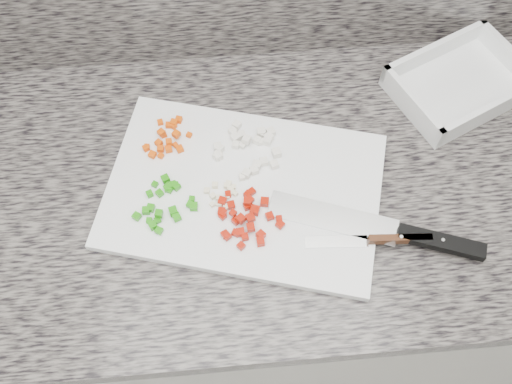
{
  "coord_description": "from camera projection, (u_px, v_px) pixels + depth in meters",
  "views": [
    {
      "loc": [
        -0.04,
        0.95,
        1.79
      ],
      "look_at": [
        0.0,
        1.4,
        0.94
      ],
      "focal_mm": 40.0,
      "sensor_mm": 36.0,
      "label": 1
    }
  ],
  "objects": [
    {
      "name": "countertop",
      "position": [
        252.0,
        185.0,
        1.03
      ],
      "size": [
        3.96,
        0.64,
        0.04
      ],
      "primitive_type": "cube",
      "color": "#605B55",
      "rests_on": "cabinet"
    },
    {
      "name": "cutting_board",
      "position": [
        244.0,
        190.0,
        1.0
      ],
      "size": [
        0.54,
        0.43,
        0.02
      ],
      "primitive_type": "cube",
      "rotation": [
        0.0,
        0.0,
        -0.28
      ],
      "color": "white",
      "rests_on": "countertop"
    },
    {
      "name": "green_pepper_pile",
      "position": [
        166.0,
        203.0,
        0.97
      ],
      "size": [
        0.11,
        0.11,
        0.02
      ],
      "color": "#21890C",
      "rests_on": "cutting_board"
    },
    {
      "name": "carrot_pile",
      "position": [
        167.0,
        138.0,
        1.03
      ],
      "size": [
        0.09,
        0.09,
        0.02
      ],
      "color": "#DA4A04",
      "rests_on": "cutting_board"
    },
    {
      "name": "onion_pile",
      "position": [
        249.0,
        147.0,
        1.02
      ],
      "size": [
        0.12,
        0.12,
        0.02
      ],
      "color": "white",
      "rests_on": "cutting_board"
    },
    {
      "name": "tray",
      "position": [
        459.0,
        84.0,
        1.1
      ],
      "size": [
        0.3,
        0.26,
        0.05
      ],
      "rotation": [
        0.0,
        0.0,
        0.43
      ],
      "color": "white",
      "rests_on": "countertop"
    },
    {
      "name": "garlic_pile",
      "position": [
        223.0,
        193.0,
        0.98
      ],
      "size": [
        0.06,
        0.06,
        0.01
      ],
      "color": "beige",
      "rests_on": "cutting_board"
    },
    {
      "name": "red_pepper_pile",
      "position": [
        245.0,
        217.0,
        0.95
      ],
      "size": [
        0.11,
        0.11,
        0.02
      ],
      "color": "#A21102",
      "rests_on": "cutting_board"
    },
    {
      "name": "chef_knife",
      "position": [
        403.0,
        234.0,
        0.94
      ],
      "size": [
        0.35,
        0.16,
        0.02
      ],
      "rotation": [
        0.0,
        0.0,
        -0.36
      ],
      "color": "silver",
      "rests_on": "cutting_board"
    },
    {
      "name": "cabinet",
      "position": [
        253.0,
        271.0,
        1.43
      ],
      "size": [
        3.92,
        0.62,
        0.86
      ],
      "primitive_type": "cube",
      "color": "silver",
      "rests_on": "ground"
    },
    {
      "name": "paring_knife",
      "position": [
        384.0,
        240.0,
        0.94
      ],
      "size": [
        0.21,
        0.03,
        0.02
      ],
      "rotation": [
        0.0,
        0.0,
        -0.07
      ],
      "color": "silver",
      "rests_on": "cutting_board"
    }
  ]
}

